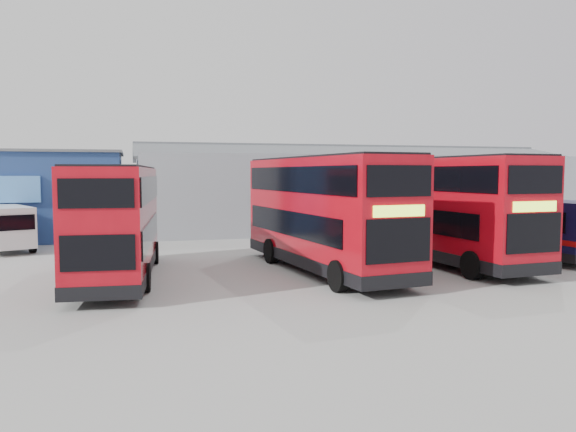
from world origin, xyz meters
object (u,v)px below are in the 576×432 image
(office_block, at_px, (15,195))
(single_decker_blue, at_px, (509,226))
(maintenance_shed, at_px, (350,190))
(panel_van, at_px, (1,226))
(double_decker_centre, at_px, (323,215))
(double_decker_right, at_px, (442,211))
(double_decker_left, at_px, (118,223))

(office_block, relative_size, single_decker_blue, 1.24)
(maintenance_shed, bearing_deg, panel_van, -160.10)
(double_decker_centre, bearing_deg, double_decker_right, 0.40)
(double_decker_centre, height_order, single_decker_blue, double_decker_centre)
(office_block, height_order, double_decker_right, office_block)
(maintenance_shed, distance_m, double_decker_left, 23.40)
(maintenance_shed, height_order, panel_van, maintenance_shed)
(office_block, bearing_deg, double_decker_right, -37.60)
(maintenance_shed, distance_m, panel_van, 23.03)
(maintenance_shed, distance_m, double_decker_right, 17.13)
(double_decker_right, distance_m, panel_van, 21.08)
(double_decker_left, height_order, single_decker_blue, double_decker_left)
(double_decker_centre, relative_size, double_decker_right, 1.00)
(office_block, distance_m, panel_van, 5.98)
(office_block, relative_size, double_decker_centre, 1.14)
(double_decker_left, distance_m, double_decker_centre, 7.70)
(double_decker_centre, bearing_deg, panel_van, 137.61)
(double_decker_left, bearing_deg, single_decker_blue, -169.06)
(double_decker_centre, distance_m, panel_van, 16.61)
(maintenance_shed, bearing_deg, office_block, -174.79)
(office_block, distance_m, double_decker_centre, 20.81)
(office_block, height_order, panel_van, office_block)
(double_decker_centre, bearing_deg, single_decker_blue, 5.98)
(double_decker_left, height_order, panel_van, double_decker_left)
(maintenance_shed, xyz_separation_m, panel_van, (-21.62, -7.83, -1.36))
(double_decker_right, bearing_deg, panel_van, 150.53)
(maintenance_shed, distance_m, single_decker_blue, 15.54)
(double_decker_left, bearing_deg, panel_van, -53.31)
(office_block, relative_size, double_decker_right, 1.14)
(panel_van, bearing_deg, double_decker_right, -48.53)
(double_decker_left, xyz_separation_m, panel_van, (-5.72, 9.34, -0.79))
(double_decker_right, relative_size, panel_van, 1.98)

